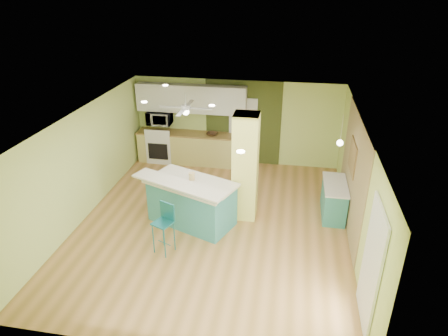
{
  "coord_description": "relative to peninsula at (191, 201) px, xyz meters",
  "views": [
    {
      "loc": [
        1.59,
        -7.52,
        5.08
      ],
      "look_at": [
        0.18,
        0.4,
        1.24
      ],
      "focal_mm": 32.0,
      "sensor_mm": 36.0,
      "label": 1
    }
  ],
  "objects": [
    {
      "name": "canister",
      "position": [
        0.0,
        0.13,
        0.57
      ],
      "size": [
        0.13,
        0.13,
        0.17
      ],
      "primitive_type": "cylinder",
      "color": "gold",
      "rests_on": "peninsula"
    },
    {
      "name": "wall_decor",
      "position": [
        3.46,
        0.82,
        1.0
      ],
      "size": [
        0.03,
        0.9,
        0.7
      ],
      "primitive_type": "cube",
      "color": "brown",
      "rests_on": "wood_panel"
    },
    {
      "name": "wall_right",
      "position": [
        3.5,
        0.02,
        0.7
      ],
      "size": [
        0.01,
        7.0,
        2.5
      ],
      "primitive_type": "cube",
      "color": "#C8DF77",
      "rests_on": "floor"
    },
    {
      "name": "column",
      "position": [
        1.14,
        0.52,
        0.7
      ],
      "size": [
        0.55,
        0.55,
        2.5
      ],
      "primitive_type": "cube",
      "color": "#E2E469",
      "rests_on": "floor"
    },
    {
      "name": "ceiling",
      "position": [
        0.49,
        0.02,
        1.96
      ],
      "size": [
        6.0,
        7.0,
        0.01
      ],
      "primitive_type": "cube",
      "color": "white",
      "rests_on": "wall_back"
    },
    {
      "name": "bar_stool",
      "position": [
        -0.25,
        -1.09,
        0.17
      ],
      "size": [
        0.47,
        0.47,
        1.08
      ],
      "rotation": [
        0.0,
        0.0,
        -0.4
      ],
      "color": "#1C717E",
      "rests_on": "floor"
    },
    {
      "name": "ceiling_fan",
      "position": [
        -0.61,
        2.02,
        1.53
      ],
      "size": [
        1.41,
        1.41,
        0.61
      ],
      "color": "silver",
      "rests_on": "ceiling"
    },
    {
      "name": "side_counter",
      "position": [
        3.19,
        0.92,
        -0.14
      ],
      "size": [
        0.53,
        1.25,
        0.81
      ],
      "color": "teal",
      "rests_on": "floor"
    },
    {
      "name": "pendant_lamp",
      "position": [
        3.14,
        0.77,
        1.34
      ],
      "size": [
        0.14,
        0.14,
        0.69
      ],
      "color": "white",
      "rests_on": "ceiling"
    },
    {
      "name": "fruit_bowl",
      "position": [
        -0.16,
        3.16,
        0.43
      ],
      "size": [
        0.36,
        0.36,
        0.08
      ],
      "primitive_type": "imported",
      "rotation": [
        0.0,
        0.0,
        -0.15
      ],
      "color": "#3C2718",
      "rests_on": "kitchen_run"
    },
    {
      "name": "olive_accent",
      "position": [
        0.69,
        3.51,
        0.7
      ],
      "size": [
        2.2,
        0.02,
        2.5
      ],
      "primitive_type": "cube",
      "color": "#3F491D",
      "rests_on": "floor"
    },
    {
      "name": "floor",
      "position": [
        0.49,
        0.02,
        -0.55
      ],
      "size": [
        6.0,
        7.0,
        0.01
      ],
      "primitive_type": "cube",
      "color": "#A27438",
      "rests_on": "ground"
    },
    {
      "name": "wall_front",
      "position": [
        0.49,
        -3.49,
        0.7
      ],
      "size": [
        6.0,
        0.01,
        2.5
      ],
      "primitive_type": "cube",
      "color": "#C8DF77",
      "rests_on": "floor"
    },
    {
      "name": "upper_cabinets",
      "position": [
        -0.81,
        3.34,
        1.4
      ],
      "size": [
        3.2,
        0.34,
        0.8
      ],
      "primitive_type": "cube",
      "color": "white",
      "rests_on": "wall_back"
    },
    {
      "name": "microwave",
      "position": [
        -1.76,
        3.22,
        0.8
      ],
      "size": [
        0.7,
        0.48,
        0.39
      ],
      "primitive_type": "imported",
      "color": "silver",
      "rests_on": "wall_back"
    },
    {
      "name": "stove",
      "position": [
        -1.76,
        3.21,
        -0.09
      ],
      "size": [
        0.76,
        0.66,
        1.08
      ],
      "color": "white",
      "rests_on": "floor"
    },
    {
      "name": "wall_back",
      "position": [
        0.49,
        3.52,
        0.7
      ],
      "size": [
        6.0,
        0.01,
        2.5
      ],
      "primitive_type": "cube",
      "color": "#C8DF77",
      "rests_on": "floor"
    },
    {
      "name": "kitchen_run",
      "position": [
        -0.81,
        3.22,
        -0.08
      ],
      "size": [
        3.25,
        0.63,
        0.94
      ],
      "color": "#CDC36B",
      "rests_on": "floor"
    },
    {
      "name": "interior_door",
      "position": [
        0.69,
        3.48,
        0.45
      ],
      "size": [
        0.82,
        0.05,
        2.0
      ],
      "primitive_type": "cube",
      "color": "white",
      "rests_on": "floor"
    },
    {
      "name": "wood_panel",
      "position": [
        3.48,
        0.62,
        0.7
      ],
      "size": [
        0.02,
        3.4,
        2.5
      ],
      "primitive_type": "cube",
      "color": "olive",
      "rests_on": "floor"
    },
    {
      "name": "wall_left",
      "position": [
        -2.51,
        0.02,
        0.7
      ],
      "size": [
        0.01,
        7.0,
        2.5
      ],
      "primitive_type": "cube",
      "color": "#C8DF77",
      "rests_on": "floor"
    },
    {
      "name": "peninsula",
      "position": [
        0.0,
        0.0,
        0.0
      ],
      "size": [
        2.37,
        1.86,
        1.19
      ],
      "rotation": [
        0.0,
        0.0,
        -0.38
      ],
      "color": "teal",
      "rests_on": "floor"
    },
    {
      "name": "french_door",
      "position": [
        3.46,
        -2.28,
        0.5
      ],
      "size": [
        0.04,
        1.08,
        2.1
      ],
      "primitive_type": "cube",
      "color": "white",
      "rests_on": "floor"
    }
  ]
}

